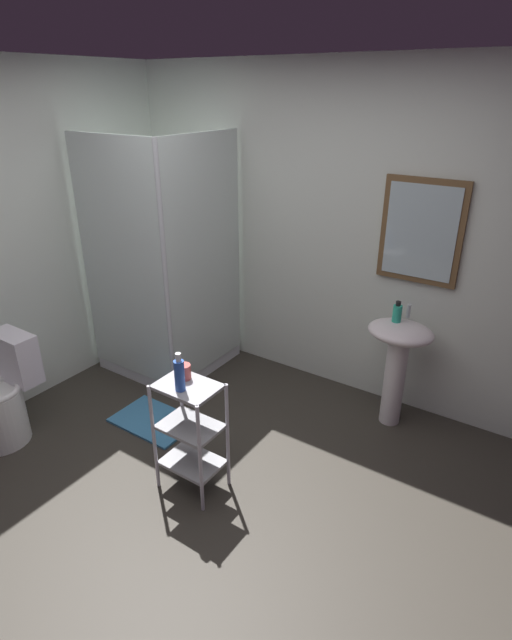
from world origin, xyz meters
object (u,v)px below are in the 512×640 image
at_px(shower_stall, 169,320).
at_px(bath_mat, 154,420).
at_px(storage_cart, 190,428).
at_px(hand_soap_bottle, 397,313).
at_px(toilet, 2,400).
at_px(shampoo_bottle_blue, 179,374).
at_px(rinse_cup, 184,372).
at_px(pedestal_sink, 398,353).

height_order(shower_stall, bath_mat, shower_stall).
relative_size(storage_cart, hand_soap_bottle, 4.88).
bearing_deg(hand_soap_bottle, toilet, -141.47).
xyz_separation_m(toilet, shampoo_bottle_blue, (1.41, 0.30, 0.53)).
distance_m(storage_cart, shampoo_bottle_blue, 0.41).
bearing_deg(hand_soap_bottle, bath_mat, -144.50).
height_order(shampoo_bottle_blue, rinse_cup, shampoo_bottle_blue).
height_order(shampoo_bottle_blue, bath_mat, shampoo_bottle_blue).
xyz_separation_m(pedestal_sink, bath_mat, (-1.47, -1.00, -0.57)).
bearing_deg(shower_stall, storage_cart, -42.46).
xyz_separation_m(pedestal_sink, toilet, (-2.20, -1.70, -0.26)).
xyz_separation_m(storage_cart, rinse_cup, (-0.06, 0.05, 0.35)).
xyz_separation_m(pedestal_sink, hand_soap_bottle, (-0.04, 0.01, 0.30)).
bearing_deg(shampoo_bottle_blue, shower_stall, 135.96).
distance_m(shower_stall, storage_cart, 1.51).
bearing_deg(shampoo_bottle_blue, pedestal_sink, 60.71).
bearing_deg(shampoo_bottle_blue, rinse_cup, 121.20).
height_order(pedestal_sink, rinse_cup, rinse_cup).
xyz_separation_m(shower_stall, bath_mat, (0.44, -0.68, -0.45)).
distance_m(pedestal_sink, storage_cart, 1.56).
bearing_deg(storage_cart, bath_mat, 153.49).
bearing_deg(rinse_cup, hand_soap_bottle, 58.38).
bearing_deg(pedestal_sink, hand_soap_bottle, 165.55).
distance_m(shampoo_bottle_blue, bath_mat, 1.15).
height_order(pedestal_sink, shampoo_bottle_blue, shampoo_bottle_blue).
height_order(rinse_cup, bath_mat, rinse_cup).
relative_size(shower_stall, shampoo_bottle_blue, 8.53).
xyz_separation_m(pedestal_sink, rinse_cup, (-0.85, -1.30, 0.21)).
bearing_deg(bath_mat, toilet, -136.25).
height_order(shower_stall, storage_cart, shower_stall).
relative_size(toilet, hand_soap_bottle, 5.01).
distance_m(hand_soap_bottle, rinse_cup, 1.54).
bearing_deg(rinse_cup, bath_mat, 154.65).
bearing_deg(bath_mat, rinse_cup, -25.35).
bearing_deg(pedestal_sink, shampoo_bottle_blue, -119.29).
xyz_separation_m(pedestal_sink, shampoo_bottle_blue, (-0.79, -1.40, 0.26)).
xyz_separation_m(shampoo_bottle_blue, rinse_cup, (-0.06, 0.11, -0.06)).
relative_size(shower_stall, toilet, 2.63).
distance_m(toilet, rinse_cup, 1.49).
bearing_deg(shower_stall, pedestal_sink, 9.56).
distance_m(storage_cart, bath_mat, 0.87).
relative_size(pedestal_sink, toilet, 1.07).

